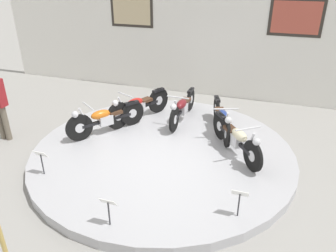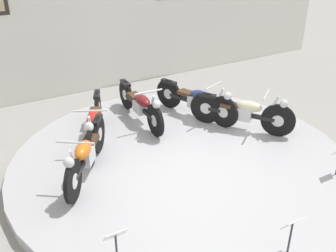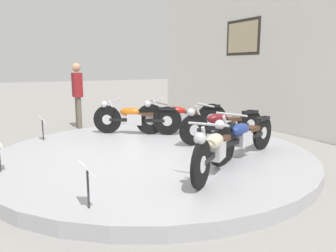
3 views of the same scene
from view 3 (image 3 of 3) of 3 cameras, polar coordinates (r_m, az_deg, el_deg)
ground_plane at (r=5.92m, az=-2.62°, el=-6.15°), size 60.00×60.00×0.00m
display_platform at (r=5.89m, az=-2.63°, el=-5.26°), size 5.56×5.56×0.19m
back_wall at (r=8.28m, az=24.51°, el=13.47°), size 14.00×0.22×4.50m
motorcycle_orange at (r=7.25m, az=-5.77°, el=1.56°), size 1.19×1.65×0.79m
motorcycle_red at (r=7.21m, az=2.01°, el=1.71°), size 0.91×1.85×0.81m
motorcycle_maroon at (r=6.54m, az=9.25°, el=0.40°), size 0.54×1.95×0.78m
motorcycle_blue at (r=5.52m, az=12.85°, el=-1.59°), size 0.76×1.86×0.78m
motorcycle_cream at (r=4.65m, az=8.39°, el=-3.71°), size 1.23×1.60×0.78m
info_placard_front_left at (r=7.09m, az=-21.05°, el=0.58°), size 0.26×0.11×0.51m
info_placard_front_right at (r=3.60m, az=-13.85°, el=-8.36°), size 0.26×0.11×0.51m
visitor_standing at (r=9.17m, az=-15.49°, el=5.84°), size 0.36×0.23×1.75m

